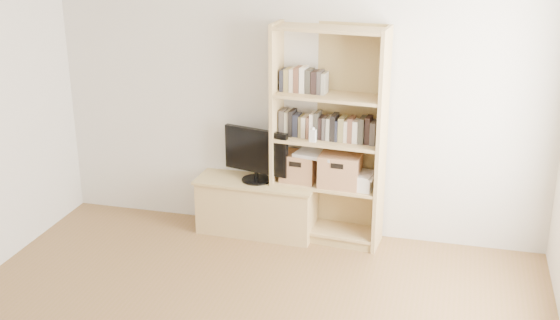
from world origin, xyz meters
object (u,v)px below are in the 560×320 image
(tv_stand, at_px, (257,208))
(basket_left, at_px, (299,167))
(baby_monitor, at_px, (313,136))
(laptop, at_px, (316,154))
(bookshelf, at_px, (328,137))
(television, at_px, (256,155))
(basket_right, at_px, (340,170))

(tv_stand, height_order, basket_left, basket_left)
(baby_monitor, bearing_deg, basket_left, 151.37)
(basket_left, bearing_deg, laptop, -3.27)
(bookshelf, height_order, television, bookshelf)
(laptop, bearing_deg, basket_right, 8.52)
(laptop, bearing_deg, basket_left, -175.12)
(television, bearing_deg, basket_left, 20.63)
(television, height_order, basket_left, television)
(television, xyz_separation_m, laptop, (0.55, 0.02, 0.05))
(bookshelf, distance_m, basket_right, 0.31)
(tv_stand, bearing_deg, basket_right, 2.74)
(basket_left, bearing_deg, basket_right, -1.15)
(baby_monitor, height_order, basket_left, baby_monitor)
(bookshelf, distance_m, baby_monitor, 0.16)
(baby_monitor, relative_size, basket_left, 0.35)
(tv_stand, height_order, baby_monitor, baby_monitor)
(bookshelf, bearing_deg, laptop, -173.67)
(tv_stand, height_order, television, television)
(tv_stand, relative_size, bookshelf, 0.55)
(bookshelf, bearing_deg, television, -172.86)
(television, height_order, basket_right, television)
(baby_monitor, bearing_deg, television, -177.43)
(basket_right, distance_m, laptop, 0.25)
(basket_left, distance_m, laptop, 0.21)
(tv_stand, xyz_separation_m, television, (0.00, 0.00, 0.51))
(baby_monitor, relative_size, laptop, 0.30)
(bookshelf, relative_size, laptop, 5.46)
(tv_stand, distance_m, baby_monitor, 0.93)
(basket_left, distance_m, basket_right, 0.38)
(bookshelf, distance_m, basket_left, 0.40)
(television, distance_m, laptop, 0.55)
(bookshelf, distance_m, television, 0.68)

